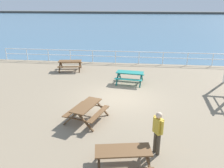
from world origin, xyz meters
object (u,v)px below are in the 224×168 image
(picnic_table_mid_centre, at_px, (70,63))
(picnic_table_far_right, at_px, (130,75))
(picnic_table_near_left, at_px, (87,109))
(picnic_table_near_right, at_px, (123,155))
(visitor, at_px, (158,130))

(picnic_table_mid_centre, height_order, picnic_table_far_right, same)
(picnic_table_near_left, xyz_separation_m, picnic_table_far_right, (1.76, 5.32, 0.00))
(picnic_table_near_right, height_order, visitor, visitor)
(picnic_table_near_left, xyz_separation_m, visitor, (3.06, -2.10, 0.36))
(picnic_table_near_left, height_order, picnic_table_near_right, same)
(picnic_table_near_left, bearing_deg, picnic_table_far_right, -1.49)
(picnic_table_far_right, bearing_deg, picnic_table_near_left, -101.35)
(picnic_table_near_left, relative_size, picnic_table_near_right, 1.06)
(picnic_table_far_right, bearing_deg, visitor, -73.11)
(picnic_table_mid_centre, bearing_deg, picnic_table_far_right, -35.66)
(picnic_table_far_right, distance_m, visitor, 7.53)
(picnic_table_near_right, bearing_deg, visitor, 30.78)
(picnic_table_near_left, height_order, picnic_table_mid_centre, same)
(picnic_table_near_right, bearing_deg, picnic_table_near_left, 111.15)
(picnic_table_far_right, bearing_deg, picnic_table_mid_centre, 160.16)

